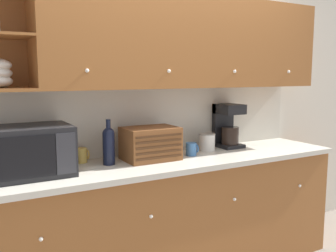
{
  "coord_description": "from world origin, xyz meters",
  "views": [
    {
      "loc": [
        -1.41,
        -2.72,
        1.57
      ],
      "look_at": [
        0.0,
        -0.21,
        1.18
      ],
      "focal_mm": 40.0,
      "sensor_mm": 36.0,
      "label": 1
    }
  ],
  "objects_px": {
    "microwave": "(28,151)",
    "mug": "(82,155)",
    "coffee_maker": "(227,125)",
    "mug_blue_second": "(192,149)",
    "storage_canister": "(207,142)",
    "bread_box": "(150,143)",
    "wine_bottle": "(109,144)"
  },
  "relations": [
    {
      "from": "wine_bottle",
      "to": "coffee_maker",
      "type": "xyz_separation_m",
      "value": [
        1.16,
        0.12,
        0.05
      ]
    },
    {
      "from": "mug",
      "to": "coffee_maker",
      "type": "bearing_deg",
      "value": -1.64
    },
    {
      "from": "wine_bottle",
      "to": "mug_blue_second",
      "type": "relative_size",
      "value": 3.18
    },
    {
      "from": "storage_canister",
      "to": "bread_box",
      "type": "bearing_deg",
      "value": -173.05
    },
    {
      "from": "bread_box",
      "to": "storage_canister",
      "type": "bearing_deg",
      "value": 6.95
    },
    {
      "from": "microwave",
      "to": "mug",
      "type": "height_order",
      "value": "microwave"
    },
    {
      "from": "mug_blue_second",
      "to": "storage_canister",
      "type": "distance_m",
      "value": 0.24
    },
    {
      "from": "microwave",
      "to": "mug_blue_second",
      "type": "distance_m",
      "value": 1.23
    },
    {
      "from": "coffee_maker",
      "to": "bread_box",
      "type": "bearing_deg",
      "value": -171.45
    },
    {
      "from": "mug",
      "to": "storage_canister",
      "type": "bearing_deg",
      "value": -5.0
    },
    {
      "from": "mug",
      "to": "mug_blue_second",
      "type": "xyz_separation_m",
      "value": [
        0.83,
        -0.19,
        -0.0
      ]
    },
    {
      "from": "coffee_maker",
      "to": "mug",
      "type": "bearing_deg",
      "value": 178.36
    },
    {
      "from": "mug",
      "to": "microwave",
      "type": "bearing_deg",
      "value": -155.16
    },
    {
      "from": "storage_canister",
      "to": "coffee_maker",
      "type": "bearing_deg",
      "value": 12.09
    },
    {
      "from": "coffee_maker",
      "to": "wine_bottle",
      "type": "bearing_deg",
      "value": -174.06
    },
    {
      "from": "bread_box",
      "to": "mug_blue_second",
      "type": "relative_size",
      "value": 3.92
    },
    {
      "from": "wine_bottle",
      "to": "mug_blue_second",
      "type": "distance_m",
      "value": 0.69
    },
    {
      "from": "microwave",
      "to": "mug",
      "type": "relative_size",
      "value": 5.03
    },
    {
      "from": "microwave",
      "to": "mug_blue_second",
      "type": "relative_size",
      "value": 5.23
    },
    {
      "from": "microwave",
      "to": "wine_bottle",
      "type": "height_order",
      "value": "wine_bottle"
    },
    {
      "from": "microwave",
      "to": "storage_canister",
      "type": "xyz_separation_m",
      "value": [
        1.45,
        0.09,
        -0.09
      ]
    },
    {
      "from": "mug_blue_second",
      "to": "microwave",
      "type": "bearing_deg",
      "value": 179.67
    },
    {
      "from": "microwave",
      "to": "storage_canister",
      "type": "relative_size",
      "value": 3.69
    },
    {
      "from": "wine_bottle",
      "to": "bread_box",
      "type": "xyz_separation_m",
      "value": [
        0.33,
        -0.0,
        -0.02
      ]
    },
    {
      "from": "wine_bottle",
      "to": "bread_box",
      "type": "bearing_deg",
      "value": -0.71
    },
    {
      "from": "wine_bottle",
      "to": "mug_blue_second",
      "type": "xyz_separation_m",
      "value": [
        0.68,
        -0.03,
        -0.1
      ]
    },
    {
      "from": "bread_box",
      "to": "storage_canister",
      "type": "relative_size",
      "value": 2.77
    },
    {
      "from": "storage_canister",
      "to": "mug",
      "type": "bearing_deg",
      "value": 175.0
    },
    {
      "from": "microwave",
      "to": "coffee_maker",
      "type": "distance_m",
      "value": 1.71
    },
    {
      "from": "bread_box",
      "to": "coffee_maker",
      "type": "xyz_separation_m",
      "value": [
        0.83,
        0.12,
        0.07
      ]
    },
    {
      "from": "mug",
      "to": "storage_canister",
      "type": "distance_m",
      "value": 1.06
    },
    {
      "from": "bread_box",
      "to": "storage_canister",
      "type": "height_order",
      "value": "bread_box"
    }
  ]
}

